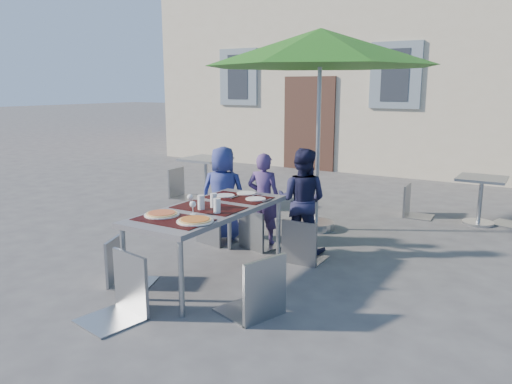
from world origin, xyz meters
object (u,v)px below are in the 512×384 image
Objects in this scene: child_0 at (223,193)px; bg_chair_l_0 at (180,165)px; chair_2 at (303,215)px; pizza_near_left at (162,214)px; bg_chair_l_1 at (415,182)px; cafe_table_0 at (206,171)px; chair_4 at (257,248)px; cafe_table_1 at (481,194)px; chair_1 at (257,205)px; child_2 at (302,200)px; chair_3 at (122,234)px; child_1 at (264,199)px; patio_umbrella at (320,49)px; pizza_near_right at (195,220)px; dining_table at (209,213)px; chair_5 at (118,248)px; chair_0 at (214,200)px; bg_chair_r_0 at (256,175)px.

child_0 is 2.66m from bg_chair_l_0.
bg_chair_l_0 is at bearing 150.19° from chair_2.
bg_chair_l_1 reaches higher than pizza_near_left.
cafe_table_0 is at bearing -66.93° from child_0.
cafe_table_1 is (1.22, 4.22, -0.17)m from chair_4.
pizza_near_left is 0.36× the size of chair_1.
child_2 is at bearing -124.58° from cafe_table_1.
chair_1 reaches higher than chair_3.
patio_umbrella is at bearing -119.19° from child_1.
pizza_near_right is (0.42, -0.02, 0.00)m from pizza_near_left.
bg_chair_l_0 is (-3.37, 1.93, 0.03)m from chair_2.
dining_table is 0.88m from chair_3.
pizza_near_left is at bearing 76.51° from child_1.
patio_umbrella is 3.09m from cafe_table_0.
chair_5 is at bearing -56.53° from bg_chair_l_0.
bg_chair_l_0 reaches higher than chair_2.
chair_2 is (1.28, -0.06, -0.00)m from chair_0.
child_1 is at bearing 74.35° from chair_3.
child_2 is 2.50m from bg_chair_l_1.
chair_2 reaches higher than pizza_near_right.
child_0 reaches higher than chair_0.
chair_0 is 1.38× the size of cafe_table_1.
patio_umbrella is at bearing 90.73° from pizza_near_right.
child_0 is 1.31× the size of bg_chair_r_0.
chair_4 reaches higher than chair_0.
child_2 is 1.19× the size of chair_5.
dining_table is 5.46× the size of pizza_near_right.
cafe_table_0 is (-1.52, 3.41, 0.01)m from chair_3.
pizza_near_left is 0.27× the size of child_2.
bg_chair_l_0 is (-2.98, 3.36, -0.18)m from pizza_near_right.
child_2 is 0.55m from chair_1.
cafe_table_1 is at bearing 66.01° from pizza_near_right.
patio_umbrella is (0.85, 1.04, 1.84)m from child_0.
cafe_table_1 is (2.74, 4.28, -0.07)m from chair_3.
bg_chair_l_0 is 1.45× the size of cafe_table_1.
chair_2 reaches higher than dining_table.
child_2 is at bearing 21.79° from chair_1.
dining_table is 1.59× the size of child_1.
pizza_near_right is 0.49× the size of cafe_table_1.
cafe_table_1 is at bearing -134.51° from child_2.
child_2 is at bearing -26.32° from bg_chair_l_0.
chair_0 is at bearing 104.42° from chair_5.
chair_5 is at bearing -147.93° from chair_4.
bg_chair_l_0 reaches higher than chair_1.
chair_1 is at bearing 11.86° from child_2.
dining_table is at bearing 149.66° from chair_4.
chair_2 is (0.19, -0.36, -0.07)m from child_2.
chair_5 is 5.33m from cafe_table_1.
child_1 is at bearing -118.44° from bg_chair_l_1.
child_0 is at bearing 117.47° from pizza_near_right.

